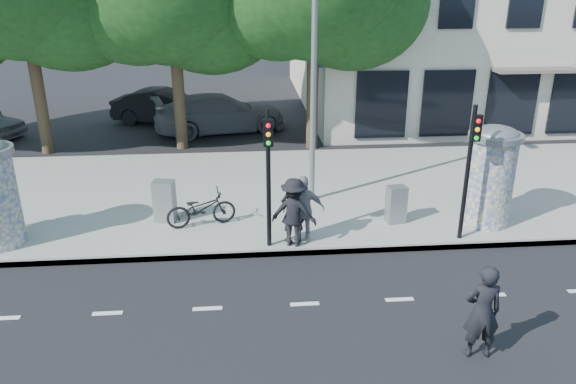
{
  "coord_description": "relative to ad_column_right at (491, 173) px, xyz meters",
  "views": [
    {
      "loc": [
        -1.19,
        -8.46,
        6.44
      ],
      "look_at": [
        -0.17,
        3.5,
        1.67
      ],
      "focal_mm": 35.0,
      "sensor_mm": 36.0,
      "label": 1
    }
  ],
  "objects": [
    {
      "name": "ground",
      "position": [
        -5.2,
        -4.7,
        -1.54
      ],
      "size": [
        120.0,
        120.0,
        0.0
      ],
      "primitive_type": "plane",
      "color": "black",
      "rests_on": "ground"
    },
    {
      "name": "sidewalk",
      "position": [
        -5.2,
        2.8,
        -1.46
      ],
      "size": [
        40.0,
        8.0,
        0.15
      ],
      "primitive_type": "cube",
      "color": "gray",
      "rests_on": "ground"
    },
    {
      "name": "curb",
      "position": [
        -5.2,
        -1.15,
        -1.46
      ],
      "size": [
        40.0,
        0.1,
        0.16
      ],
      "primitive_type": "cube",
      "color": "slate",
      "rests_on": "ground"
    },
    {
      "name": "lane_dash_far",
      "position": [
        -5.2,
        -3.3,
        -1.53
      ],
      "size": [
        32.0,
        0.12,
        0.01
      ],
      "primitive_type": "cube",
      "color": "silver",
      "rests_on": "ground"
    },
    {
      "name": "ad_column_right",
      "position": [
        0.0,
        0.0,
        0.0
      ],
      "size": [
        1.36,
        1.36,
        2.65
      ],
      "color": "beige",
      "rests_on": "sidewalk"
    },
    {
      "name": "traffic_pole_near",
      "position": [
        -5.8,
        -0.91,
        0.69
      ],
      "size": [
        0.22,
        0.31,
        3.4
      ],
      "color": "black",
      "rests_on": "sidewalk"
    },
    {
      "name": "traffic_pole_far",
      "position": [
        -1.0,
        -0.91,
        0.69
      ],
      "size": [
        0.22,
        0.31,
        3.4
      ],
      "color": "black",
      "rests_on": "sidewalk"
    },
    {
      "name": "street_lamp",
      "position": [
        -4.4,
        1.93,
        3.26
      ],
      "size": [
        0.25,
        0.93,
        8.0
      ],
      "color": "slate",
      "rests_on": "sidewalk"
    },
    {
      "name": "ped_b",
      "position": [
        -5.2,
        -0.66,
        -0.57
      ],
      "size": [
        0.65,
        0.47,
        1.64
      ],
      "primitive_type": "imported",
      "rotation": [
        0.0,
        0.0,
        3.27
      ],
      "color": "black",
      "rests_on": "sidewalk"
    },
    {
      "name": "ped_d",
      "position": [
        -5.2,
        -0.85,
        -0.53
      ],
      "size": [
        1.25,
        0.94,
        1.72
      ],
      "primitive_type": "imported",
      "rotation": [
        0.0,
        0.0,
        2.84
      ],
      "color": "black",
      "rests_on": "sidewalk"
    },
    {
      "name": "ped_e",
      "position": [
        -4.94,
        -0.73,
        -0.52
      ],
      "size": [
        1.04,
        0.62,
        1.73
      ],
      "primitive_type": "imported",
      "rotation": [
        0.0,
        0.0,
        3.1
      ],
      "color": "gray",
      "rests_on": "sidewalk"
    },
    {
      "name": "man_road",
      "position": [
        -2.31,
        -5.19,
        -0.63
      ],
      "size": [
        0.68,
        0.46,
        1.81
      ],
      "primitive_type": "imported",
      "rotation": [
        0.0,
        0.0,
        3.09
      ],
      "color": "black",
      "rests_on": "ground"
    },
    {
      "name": "bicycle",
      "position": [
        -7.51,
        0.44,
        -0.91
      ],
      "size": [
        1.04,
        1.92,
        0.96
      ],
      "primitive_type": "imported",
      "rotation": [
        0.0,
        0.0,
        1.81
      ],
      "color": "black",
      "rests_on": "sidewalk"
    },
    {
      "name": "cabinet_left",
      "position": [
        -8.49,
        0.82,
        -0.82
      ],
      "size": [
        0.61,
        0.49,
        1.14
      ],
      "primitive_type": "cube",
      "rotation": [
        0.0,
        0.0,
        -0.19
      ],
      "color": "gray",
      "rests_on": "sidewalk"
    },
    {
      "name": "cabinet_right",
      "position": [
        -2.37,
        0.22,
        -0.88
      ],
      "size": [
        0.54,
        0.43,
        1.02
      ],
      "primitive_type": "cube",
      "rotation": [
        0.0,
        0.0,
        0.17
      ],
      "color": "gray",
      "rests_on": "sidewalk"
    },
    {
      "name": "car_mid",
      "position": [
        -9.79,
        11.89,
        -0.79
      ],
      "size": [
        2.7,
        4.82,
        1.5
      ],
      "primitive_type": "imported",
      "rotation": [
        0.0,
        0.0,
        1.31
      ],
      "color": "black",
      "rests_on": "ground"
    },
    {
      "name": "car_right",
      "position": [
        -7.28,
        10.25,
        -0.74
      ],
      "size": [
        3.53,
        5.88,
        1.6
      ],
      "primitive_type": "imported",
      "rotation": [
        0.0,
        0.0,
        1.82
      ],
      "color": "#5C5D64",
      "rests_on": "ground"
    }
  ]
}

